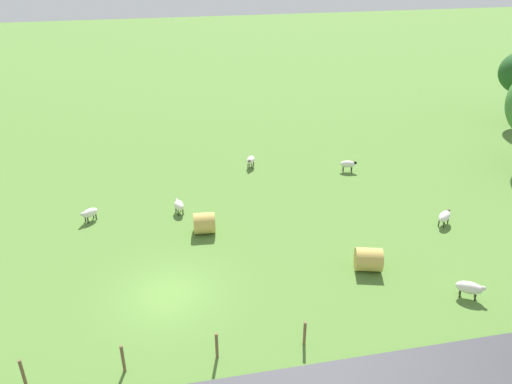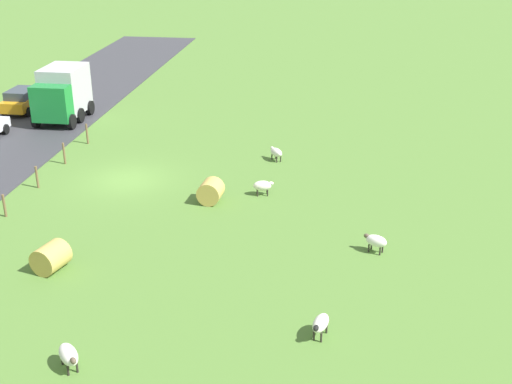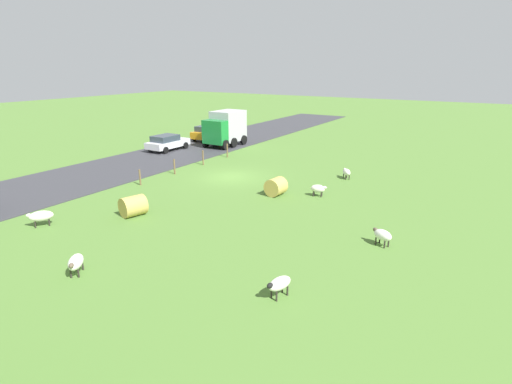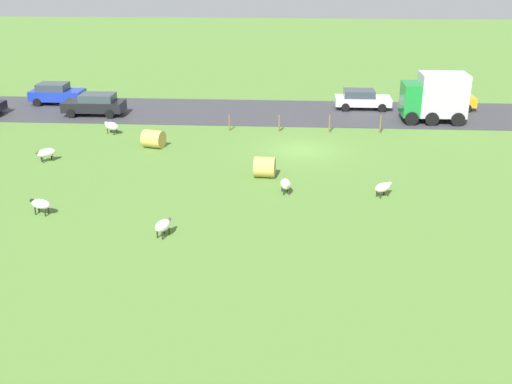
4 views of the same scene
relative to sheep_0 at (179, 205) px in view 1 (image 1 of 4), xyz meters
The scene contains 13 objects.
ground_plane 7.41m from the sheep_0, ahead, with size 160.00×160.00×0.00m, color #517A33.
sheep_0 is the anchor object (origin of this frame).
sheep_1 4.96m from the sheep_0, 91.43° to the right, with size 0.96×1.05×0.74m.
sheep_2 15.82m from the sheep_0, 49.75° to the left, with size 1.09×1.27×0.82m.
sheep_3 7.55m from the sheep_0, 135.87° to the left, with size 1.07×0.83×0.78m.
sheep_4 12.04m from the sheep_0, 106.57° to the left, with size 0.73×1.17×0.77m.
sheep_5 14.90m from the sheep_0, 73.53° to the left, with size 1.10×1.19×0.78m.
hay_bale_0 2.68m from the sheep_0, 26.64° to the left, with size 1.14×1.14×1.14m, color tan.
hay_bale_1 11.24m from the sheep_0, 49.35° to the left, with size 1.13×1.13×1.26m, color tan.
fence_post_0 13.13m from the sheep_0, 28.62° to the right, with size 0.12×0.12×1.24m, color brown.
fence_post_1 11.87m from the sheep_0, 13.75° to the right, with size 0.12×0.12×1.24m, color brown.
fence_post_2 11.55m from the sheep_0, ahead, with size 0.12×0.12×1.17m, color brown.
fence_post_3 12.24m from the sheep_0, 19.66° to the left, with size 0.12×0.12×1.11m, color brown.
Camera 1 is at (18.74, 0.19, 14.71)m, focal length 35.91 mm.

